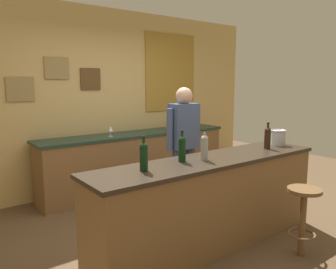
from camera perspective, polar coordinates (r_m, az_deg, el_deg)
ground_plane at (r=3.97m, az=2.92°, el=-16.11°), size 10.00×10.00×0.00m
back_wall at (r=5.33m, az=-10.94°, el=5.91°), size 6.00×0.09×2.80m
bar_counter at (r=3.52m, az=7.25°, el=-11.39°), size 2.69×0.60×0.92m
side_counter at (r=5.32m, az=-5.20°, el=-4.48°), size 3.15×0.56×0.90m
bartender at (r=4.19m, az=2.71°, el=-1.30°), size 0.52×0.21×1.62m
bar_stool at (r=3.53m, az=22.12°, el=-11.94°), size 0.32×0.32×0.68m
wine_bottle_a at (r=2.88m, az=-4.17°, el=-3.60°), size 0.07×0.07×0.31m
wine_bottle_b at (r=3.21m, az=2.43°, el=-2.28°), size 0.07×0.07×0.31m
wine_bottle_c at (r=3.29m, az=6.24°, el=-2.06°), size 0.07×0.07×0.31m
wine_bottle_d at (r=4.00m, az=16.65°, el=-0.43°), size 0.07×0.07×0.31m
ice_bucket at (r=4.27m, az=18.33°, el=-0.43°), size 0.19×0.19×0.19m
wine_glass_a at (r=4.90m, az=-9.80°, el=0.94°), size 0.07×0.07×0.16m
wine_glass_b at (r=5.85m, az=4.73°, el=2.31°), size 0.07×0.07×0.16m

